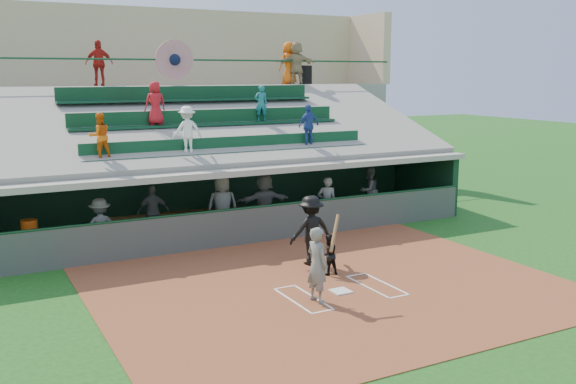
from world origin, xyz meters
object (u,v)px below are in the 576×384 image
catcher (328,255)px  trash_bin (306,75)px  water_cooler (29,228)px  white_table (30,249)px  home_plate (341,291)px  batter_at_plate (318,264)px

catcher → trash_bin: size_ratio=1.26×
catcher → trash_bin: 14.27m
water_cooler → catcher: bearing=-35.5°
catcher → white_table: size_ratio=1.27×
home_plate → water_cooler: (-6.16, 5.97, 0.94)m
batter_at_plate → trash_bin: 16.05m
trash_bin → white_table: bearing=-149.6°
white_table → home_plate: bearing=-43.7°
water_cooler → trash_bin: size_ratio=0.53×
water_cooler → trash_bin: bearing=30.2°
white_table → trash_bin: (12.72, 7.46, 4.62)m
home_plate → white_table: white_table is taller
home_plate → water_cooler: size_ratio=0.98×
water_cooler → trash_bin: 15.23m
catcher → water_cooler: 8.10m
catcher → water_cooler: water_cooler is taller
home_plate → batter_at_plate: batter_at_plate is taller
home_plate → water_cooler: water_cooler is taller
water_cooler → home_plate: bearing=-44.1°
home_plate → batter_at_plate: (-0.82, -0.30, 0.86)m
catcher → water_cooler: size_ratio=2.39×
white_table → trash_bin: 15.46m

